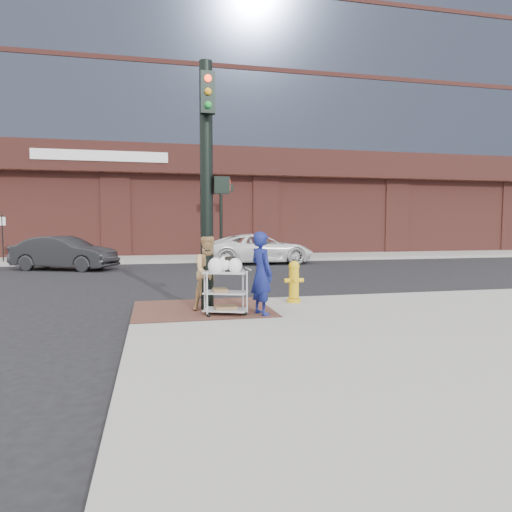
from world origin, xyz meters
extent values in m
plane|color=black|center=(0.00, 0.00, 0.00)|extent=(220.00, 220.00, 0.00)
cube|color=#97958F|center=(12.50, 32.00, 0.07)|extent=(65.00, 36.00, 0.15)
cube|color=#543427|center=(-0.60, 0.90, 0.16)|extent=(2.80, 2.40, 0.01)
cube|color=brown|center=(5.00, 31.00, 14.15)|extent=(42.00, 26.00, 28.00)
cylinder|color=black|center=(2.00, 16.00, 2.15)|extent=(0.16, 0.16, 4.00)
cube|color=black|center=(2.00, 16.00, 4.05)|extent=(1.20, 0.06, 0.06)
cube|color=black|center=(1.45, 16.00, 3.85)|extent=(0.22, 0.22, 0.35)
cube|color=black|center=(2.55, 16.00, 3.85)|extent=(0.22, 0.22, 0.35)
cylinder|color=black|center=(-8.50, 15.00, 1.25)|extent=(0.05, 0.05, 2.20)
cylinder|color=black|center=(-0.50, 0.80, 2.65)|extent=(0.26, 0.26, 5.00)
cube|color=black|center=(-0.20, 0.80, 2.70)|extent=(0.32, 0.28, 0.34)
cube|color=#FF260C|center=(-0.04, 0.80, 2.70)|extent=(0.02, 0.18, 0.22)
cube|color=black|center=(-0.50, 0.52, 4.45)|extent=(0.28, 0.18, 0.80)
imported|color=navy|center=(0.46, 0.03, 0.96)|extent=(0.56, 0.69, 1.62)
imported|color=tan|center=(-0.45, 0.76, 0.92)|extent=(0.87, 0.75, 1.55)
imported|color=black|center=(-5.21, 11.73, 0.70)|extent=(4.52, 3.06, 1.41)
imported|color=white|center=(3.41, 12.90, 0.72)|extent=(5.25, 2.53, 1.44)
cube|color=#A5A5AA|center=(-0.22, 0.18, 0.98)|extent=(0.93, 0.71, 0.03)
cube|color=#A5A5AA|center=(-0.22, 0.18, 0.59)|extent=(0.93, 0.71, 0.03)
cube|color=#A5A5AA|center=(-0.22, 0.18, 0.25)|extent=(0.93, 0.71, 0.03)
cube|color=black|center=(-0.13, 0.22, 1.12)|extent=(0.20, 0.13, 0.29)
cube|color=brown|center=(-0.33, 0.18, 0.63)|extent=(0.27, 0.31, 0.07)
cube|color=brown|center=(-0.22, 0.18, 0.30)|extent=(0.42, 0.33, 0.06)
cylinder|color=gold|center=(1.50, 1.25, 0.19)|extent=(0.31, 0.31, 0.09)
cylinder|color=gold|center=(1.50, 1.25, 0.59)|extent=(0.22, 0.22, 0.68)
sphere|color=gold|center=(1.50, 1.25, 0.97)|extent=(0.24, 0.24, 0.24)
cylinder|color=gold|center=(1.50, 1.25, 0.65)|extent=(0.44, 0.10, 0.10)
cube|color=maroon|center=(-6.28, 14.87, 0.66)|extent=(0.54, 0.51, 1.03)
cube|color=gold|center=(-6.21, 15.36, 0.61)|extent=(0.47, 0.44, 0.92)
camera|label=1|loc=(-1.56, -8.50, 1.91)|focal=32.00mm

